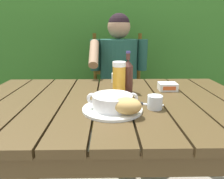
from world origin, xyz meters
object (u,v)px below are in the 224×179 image
object	(u,v)px
chair_near_diner	(118,92)
diner_bowl	(121,78)
bread_roll	(127,106)
table_knife	(142,104)
butter_tub	(168,87)
serving_plate	(112,109)
beer_bottle	(128,75)
person_eating	(118,75)
water_glass_small	(155,102)
soup_bowl	(112,101)
beer_glass	(119,78)

from	to	relation	value
chair_near_diner	diner_bowl	xyz separation A→B (m)	(0.00, -0.54, 0.26)
bread_roll	chair_near_diner	bearing A→B (deg)	89.34
table_knife	butter_tub	bearing A→B (deg)	52.41
butter_tub	diner_bowl	bearing A→B (deg)	142.65
serving_plate	diner_bowl	distance (m)	0.53
table_knife	beer_bottle	bearing A→B (deg)	103.47
chair_near_diner	butter_tub	size ratio (longest dim) A/B	9.80
person_eating	bread_roll	bearing A→B (deg)	-90.63
bread_roll	diner_bowl	bearing A→B (deg)	88.74
butter_tub	water_glass_small	bearing A→B (deg)	-115.37
water_glass_small	diner_bowl	world-z (taller)	same
bread_roll	serving_plate	bearing A→B (deg)	130.60
water_glass_small	bread_roll	bearing A→B (deg)	-147.37
beer_bottle	diner_bowl	size ratio (longest dim) A/B	1.76
serving_plate	butter_tub	size ratio (longest dim) A/B	2.53
soup_bowl	butter_tub	bearing A→B (deg)	43.43
bread_roll	butter_tub	bearing A→B (deg)	54.33
chair_near_diner	bread_roll	size ratio (longest dim) A/B	7.24
serving_plate	chair_near_diner	bearing A→B (deg)	86.10
soup_bowl	butter_tub	distance (m)	0.47
bread_roll	beer_bottle	distance (m)	0.37
person_eating	table_knife	xyz separation A→B (m)	(0.08, -0.79, 0.02)
bread_roll	water_glass_small	size ratio (longest dim) A/B	2.08
beer_glass	table_knife	distance (m)	0.22
serving_plate	table_knife	distance (m)	0.17
bread_roll	table_knife	distance (m)	0.17
beer_bottle	water_glass_small	bearing A→B (deg)	-69.70
person_eating	serving_plate	world-z (taller)	person_eating
soup_bowl	diner_bowl	distance (m)	0.53
person_eating	diner_bowl	distance (m)	0.34
table_knife	chair_near_diner	bearing A→B (deg)	94.34
bread_roll	table_knife	xyz separation A→B (m)	(0.09, 0.14, -0.04)
water_glass_small	butter_tub	distance (m)	0.34
bread_roll	beer_glass	xyz separation A→B (m)	(-0.02, 0.31, 0.05)
water_glass_small	chair_near_diner	bearing A→B (deg)	96.76
table_knife	serving_plate	bearing A→B (deg)	-154.03
water_glass_small	person_eating	bearing A→B (deg)	98.54
serving_plate	diner_bowl	size ratio (longest dim) A/B	2.01
beer_bottle	person_eating	bearing A→B (deg)	92.53
beer_glass	butter_tub	size ratio (longest dim) A/B	1.74
soup_bowl	table_knife	xyz separation A→B (m)	(0.15, 0.07, -0.04)
beer_glass	water_glass_small	world-z (taller)	beer_glass
person_eating	beer_glass	distance (m)	0.64
soup_bowl	bread_roll	distance (m)	0.09
serving_plate	beer_glass	size ratio (longest dim) A/B	1.46
person_eating	butter_tub	distance (m)	0.61
chair_near_diner	water_glass_small	bearing A→B (deg)	-83.24
person_eating	serving_plate	size ratio (longest dim) A/B	4.48
beer_bottle	butter_tub	bearing A→B (deg)	6.74
beer_glass	table_knife	size ratio (longest dim) A/B	1.12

